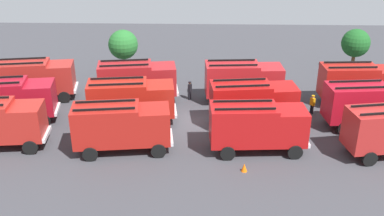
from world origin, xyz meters
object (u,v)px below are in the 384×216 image
object	(u,v)px
fire_truck_10	(243,80)
firefighter_1	(190,89)
fire_truck_6	(253,101)
firefighter_4	(25,81)
fire_truck_5	(131,99)
tree_0	(123,45)
tree_1	(356,43)
fire_truck_4	(11,98)
fire_truck_11	(359,82)
firefighter_0	(148,81)
fire_truck_2	(257,125)
fire_truck_8	(35,78)
firefighter_3	(312,103)
fire_truck_1	(121,125)
traffic_cone_1	(102,110)
fire_truck_9	(137,79)
fire_truck_7	(368,103)
traffic_cone_0	(244,167)

from	to	relation	value
fire_truck_10	firefighter_1	size ratio (longest dim) A/B	4.08
fire_truck_6	firefighter_4	size ratio (longest dim) A/B	4.32
fire_truck_5	firefighter_1	distance (m)	6.97
tree_0	tree_1	bearing A→B (deg)	3.69
fire_truck_10	firefighter_4	bearing A→B (deg)	170.69
fire_truck_4	fire_truck_11	bearing A→B (deg)	-0.33
firefighter_0	tree_1	world-z (taller)	tree_1
fire_truck_2	fire_truck_4	size ratio (longest dim) A/B	0.98
fire_truck_10	firefighter_4	world-z (taller)	fire_truck_10
fire_truck_2	firefighter_1	world-z (taller)	fire_truck_2
fire_truck_6	fire_truck_8	distance (m)	20.31
fire_truck_10	firefighter_3	xyz separation A→B (m)	(5.92, -2.47, -1.20)
fire_truck_2	fire_truck_5	xyz separation A→B (m)	(-9.97, 4.40, 0.00)
firefighter_4	fire_truck_2	bearing A→B (deg)	41.37
fire_truck_2	fire_truck_8	size ratio (longest dim) A/B	0.98
firefighter_3	firefighter_0	bearing A→B (deg)	-46.55
fire_truck_1	fire_truck_5	bearing A→B (deg)	82.82
fire_truck_4	tree_1	xyz separation A→B (m)	(32.24, 13.42, 1.00)
firefighter_0	tree_0	bearing A→B (deg)	-49.82
fire_truck_4	firefighter_0	bearing A→B (deg)	25.63
fire_truck_6	fire_truck_5	bearing A→B (deg)	172.82
fire_truck_2	fire_truck_11	bearing A→B (deg)	37.85
fire_truck_2	tree_0	xyz separation A→B (m)	(-12.52, 16.10, 1.09)
fire_truck_8	firefighter_0	bearing A→B (deg)	4.32
firefighter_1	tree_1	world-z (taller)	tree_1
firefighter_1	traffic_cone_1	xyz separation A→B (m)	(-7.70, -3.14, -0.71)
fire_truck_9	firefighter_3	xyz separation A→B (m)	(15.67, -2.23, -1.20)
firefighter_1	fire_truck_8	bearing A→B (deg)	-156.25
fire_truck_1	firefighter_0	xyz separation A→B (m)	(0.52, 11.85, -1.20)
fire_truck_4	fire_truck_7	bearing A→B (deg)	-9.10
fire_truck_4	firefighter_0	world-z (taller)	fire_truck_4
traffic_cone_0	fire_truck_11	bearing A→B (deg)	46.39
fire_truck_5	fire_truck_11	distance (m)	20.58
fire_truck_1	traffic_cone_0	bearing A→B (deg)	-23.32
firefighter_3	tree_0	world-z (taller)	tree_0
fire_truck_9	firefighter_0	size ratio (longest dim) A/B	4.38
firefighter_3	fire_truck_8	bearing A→B (deg)	-34.07
fire_truck_8	fire_truck_11	size ratio (longest dim) A/B	1.02
firefighter_1	fire_truck_9	bearing A→B (deg)	-151.78
fire_truck_6	fire_truck_10	size ratio (longest dim) A/B	1.01
fire_truck_4	fire_truck_7	xyz separation A→B (m)	(29.40, -0.02, 0.00)
fire_truck_9	traffic_cone_0	distance (m)	14.94
fire_truck_7	tree_1	world-z (taller)	tree_1
fire_truck_6	tree_0	size ratio (longest dim) A/B	1.54
fire_truck_10	fire_truck_11	bearing A→B (deg)	-5.57
traffic_cone_0	fire_truck_2	bearing A→B (deg)	69.15
tree_0	firefighter_1	bearing A→B (deg)	-42.71
fire_truck_10	firefighter_0	distance (m)	9.48
fire_truck_10	tree_0	world-z (taller)	tree_0
fire_truck_11	fire_truck_4	bearing A→B (deg)	-174.69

